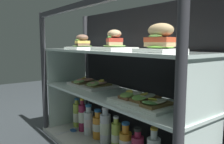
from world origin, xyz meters
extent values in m
cylinder|color=#333338|center=(-0.61, -0.18, 0.45)|extent=(0.04, 0.04, 0.90)
cylinder|color=#333338|center=(0.61, -0.18, 0.45)|extent=(0.04, 0.04, 0.90)
cylinder|color=#333338|center=(-0.61, 0.18, 0.45)|extent=(0.04, 0.04, 0.90)
cube|color=#333338|center=(0.00, -0.18, 0.89)|extent=(1.22, 0.03, 0.03)
cube|color=black|center=(0.00, 0.20, 0.47)|extent=(1.19, 0.01, 0.87)
cube|color=silver|center=(-0.59, 0.00, 0.20)|extent=(0.01, 0.33, 0.34)
cube|color=silver|center=(0.00, 0.00, 0.38)|extent=(1.21, 0.35, 0.01)
cube|color=silver|center=(-0.59, 0.00, 0.51)|extent=(0.01, 0.33, 0.24)
cube|color=silver|center=(0.59, 0.00, 0.51)|extent=(0.01, 0.33, 0.24)
cube|color=silver|center=(0.00, 0.00, 0.64)|extent=(1.21, 0.35, 0.01)
cube|color=white|center=(-0.35, 0.01, 0.65)|extent=(0.19, 0.19, 0.01)
ellipsoid|color=#5A823D|center=(-0.35, 0.01, 0.66)|extent=(0.16, 0.13, 0.01)
cube|color=#896550|center=(-0.35, 0.01, 0.67)|extent=(0.15, 0.12, 0.02)
cube|color=#F6C958|center=(-0.35, 0.01, 0.69)|extent=(0.15, 0.12, 0.02)
ellipsoid|color=#75A93E|center=(-0.35, -0.03, 0.70)|extent=(0.08, 0.05, 0.02)
ellipsoid|color=brown|center=(-0.35, 0.01, 0.72)|extent=(0.15, 0.12, 0.04)
cube|color=white|center=(0.00, 0.02, 0.65)|extent=(0.20, 0.20, 0.02)
ellipsoid|color=#6B9D4A|center=(0.00, 0.02, 0.67)|extent=(0.15, 0.12, 0.02)
cube|color=#DFB986|center=(0.00, 0.02, 0.68)|extent=(0.14, 0.12, 0.02)
cube|color=#BE3728|center=(0.00, 0.02, 0.70)|extent=(0.14, 0.13, 0.02)
ellipsoid|color=#4F9A41|center=(0.00, -0.02, 0.72)|extent=(0.07, 0.06, 0.01)
ellipsoid|color=tan|center=(0.00, 0.02, 0.74)|extent=(0.14, 0.13, 0.05)
cube|color=white|center=(0.36, 0.00, 0.65)|extent=(0.18, 0.18, 0.02)
ellipsoid|color=#64B038|center=(0.36, 0.00, 0.67)|extent=(0.13, 0.11, 0.01)
cube|color=tan|center=(0.36, 0.00, 0.68)|extent=(0.13, 0.09, 0.02)
cube|color=#C84A2A|center=(0.36, 0.00, 0.70)|extent=(0.13, 0.10, 0.02)
ellipsoid|color=#75AC4C|center=(0.36, -0.03, 0.71)|extent=(0.08, 0.04, 0.02)
ellipsoid|color=tan|center=(0.36, 0.00, 0.74)|extent=(0.14, 0.10, 0.06)
cube|color=white|center=(-0.27, 0.03, 0.39)|extent=(0.34, 0.22, 0.02)
cube|color=brown|center=(-0.33, 0.01, 0.41)|extent=(0.12, 0.16, 0.01)
ellipsoid|color=#A3CA71|center=(-0.33, -0.04, 0.42)|extent=(0.12, 0.10, 0.03)
ellipsoid|color=#F49A7F|center=(-0.33, 0.01, 0.42)|extent=(0.10, 0.13, 0.02)
cylinder|color=yellow|center=(-0.34, 0.00, 0.44)|extent=(0.05, 0.05, 0.03)
cube|color=brown|center=(-0.19, 0.03, 0.41)|extent=(0.12, 0.15, 0.01)
ellipsoid|color=#92B05C|center=(-0.19, -0.02, 0.42)|extent=(0.11, 0.08, 0.04)
ellipsoid|color=#DE9A8B|center=(-0.19, 0.03, 0.42)|extent=(0.10, 0.12, 0.02)
cylinder|color=#FED748|center=(-0.17, 0.04, 0.43)|extent=(0.05, 0.05, 0.01)
cube|color=white|center=(0.28, -0.01, 0.39)|extent=(0.34, 0.22, 0.02)
cube|color=brown|center=(0.20, -0.01, 0.41)|extent=(0.08, 0.14, 0.02)
ellipsoid|color=#88B552|center=(0.20, -0.06, 0.42)|extent=(0.08, 0.09, 0.03)
ellipsoid|color=white|center=(0.20, -0.01, 0.42)|extent=(0.07, 0.11, 0.01)
cylinder|color=yellow|center=(0.19, -0.03, 0.43)|extent=(0.05, 0.05, 0.02)
cube|color=brown|center=(0.28, 0.00, 0.41)|extent=(0.08, 0.16, 0.01)
ellipsoid|color=#8DD45A|center=(0.28, -0.04, 0.42)|extent=(0.09, 0.10, 0.02)
ellipsoid|color=silver|center=(0.28, 0.00, 0.42)|extent=(0.07, 0.12, 0.02)
cylinder|color=#EED649|center=(0.28, -0.01, 0.43)|extent=(0.06, 0.06, 0.02)
cube|color=brown|center=(0.38, -0.03, 0.41)|extent=(0.08, 0.15, 0.01)
ellipsoid|color=#599648|center=(0.38, -0.08, 0.42)|extent=(0.08, 0.09, 0.03)
ellipsoid|color=beige|center=(0.38, -0.03, 0.42)|extent=(0.07, 0.12, 0.01)
cylinder|color=yellow|center=(0.37, -0.05, 0.43)|extent=(0.05, 0.05, 0.02)
cylinder|color=#B5CF47|center=(-0.48, 0.02, 0.12)|extent=(0.06, 0.06, 0.18)
cylinder|color=white|center=(-0.48, 0.02, 0.11)|extent=(0.06, 0.06, 0.07)
cylinder|color=#BFC944|center=(-0.48, 0.02, 0.23)|extent=(0.03, 0.03, 0.03)
cylinder|color=#2A6CAC|center=(-0.48, 0.02, 0.25)|extent=(0.03, 0.03, 0.01)
cylinder|color=#931E43|center=(-0.38, 0.01, 0.13)|extent=(0.06, 0.06, 0.20)
cylinder|color=white|center=(-0.38, 0.01, 0.14)|extent=(0.06, 0.06, 0.08)
cylinder|color=maroon|center=(-0.38, 0.01, 0.25)|extent=(0.03, 0.03, 0.03)
cylinder|color=gold|center=(-0.38, 0.01, 0.27)|extent=(0.03, 0.03, 0.01)
cylinder|color=white|center=(-0.30, 0.01, 0.11)|extent=(0.07, 0.07, 0.16)
cylinder|color=white|center=(-0.30, 0.01, 0.12)|extent=(0.07, 0.07, 0.06)
cylinder|color=white|center=(-0.30, 0.01, 0.21)|extent=(0.04, 0.04, 0.04)
cylinder|color=teal|center=(-0.30, 0.01, 0.24)|extent=(0.04, 0.04, 0.02)
cylinder|color=orange|center=(-0.20, 0.03, 0.11)|extent=(0.07, 0.07, 0.15)
cylinder|color=silver|center=(-0.20, 0.03, 0.11)|extent=(0.07, 0.07, 0.05)
cylinder|color=orange|center=(-0.20, 0.03, 0.20)|extent=(0.04, 0.04, 0.04)
cylinder|color=#266AB6|center=(-0.20, 0.03, 0.23)|extent=(0.04, 0.04, 0.01)
cylinder|color=white|center=(-0.10, 0.02, 0.13)|extent=(0.07, 0.07, 0.19)
cylinder|color=silver|center=(-0.10, 0.02, 0.13)|extent=(0.07, 0.07, 0.08)
cylinder|color=silver|center=(-0.10, 0.02, 0.24)|extent=(0.04, 0.04, 0.03)
cylinder|color=white|center=(-0.10, 0.02, 0.27)|extent=(0.04, 0.04, 0.01)
cylinder|color=#B8D14E|center=(0.01, 0.02, 0.11)|extent=(0.06, 0.06, 0.17)
cylinder|color=silver|center=(0.01, 0.02, 0.11)|extent=(0.06, 0.06, 0.05)
cylinder|color=#BECD47|center=(0.01, 0.02, 0.21)|extent=(0.03, 0.03, 0.03)
cylinder|color=white|center=(0.01, 0.02, 0.24)|extent=(0.03, 0.03, 0.01)
cylinder|color=silver|center=(0.11, 0.01, 0.11)|extent=(0.07, 0.07, 0.05)
cylinder|color=orange|center=(0.11, 0.01, 0.20)|extent=(0.04, 0.04, 0.05)
cylinder|color=#2B6AAC|center=(0.11, 0.01, 0.23)|extent=(0.05, 0.05, 0.01)
cylinder|color=#A21C3F|center=(0.21, 0.01, 0.20)|extent=(0.04, 0.04, 0.03)
cylinder|color=black|center=(0.21, 0.01, 0.22)|extent=(0.04, 0.04, 0.02)
cylinder|color=white|center=(0.31, 0.03, 0.23)|extent=(0.03, 0.03, 0.05)
cylinder|color=gold|center=(0.31, 0.03, 0.26)|extent=(0.04, 0.04, 0.01)
cube|color=silver|center=(-0.42, -0.13, 0.03)|extent=(0.02, 0.11, 0.00)
torus|color=#2E5CA1|center=(-0.43, -0.05, 0.04)|extent=(0.05, 0.05, 0.01)
cube|color=silver|center=(-0.43, -0.13, 0.03)|extent=(0.04, 0.10, 0.00)
torus|color=#2F5B9B|center=(-0.41, -0.05, 0.04)|extent=(0.05, 0.05, 0.01)
cylinder|color=silver|center=(-0.42, -0.10, 0.04)|extent=(0.01, 0.01, 0.01)
camera|label=1|loc=(1.06, -0.80, 0.68)|focal=36.36mm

